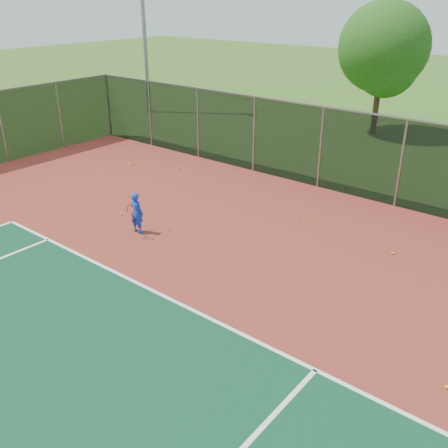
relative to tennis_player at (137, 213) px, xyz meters
The scene contains 10 objects.
ground 7.34m from the tennis_player, 43.51° to the right, with size 120.00×120.00×0.00m, color #305A19.
court_apron 6.14m from the tennis_player, 29.77° to the right, with size 30.00×20.00×0.02m, color maroon.
fence_back 8.80m from the tennis_player, 52.72° to the left, with size 30.00×0.06×3.03m.
tennis_player is the anchor object (origin of this frame).
practice_ball_0 1.63m from the tennis_player, 159.47° to the left, with size 0.07×0.07×0.07m, color yellow.
practice_ball_3 9.50m from the tennis_player, ahead, with size 0.07×0.07×0.07m, color yellow.
practice_ball_4 7.52m from the tennis_player, 27.85° to the left, with size 0.07×0.07×0.07m, color yellow.
practice_ball_5 5.33m from the tennis_player, 48.60° to the left, with size 0.07×0.07×0.07m, color yellow.
practice_ball_6 6.19m from the tennis_player, 121.61° to the left, with size 0.07×0.07×0.07m, color yellow.
tree_back_left 16.13m from the tennis_player, 87.38° to the left, with size 4.41×4.41×6.48m.
Camera 1 is at (5.37, -4.01, 6.68)m, focal length 40.00 mm.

